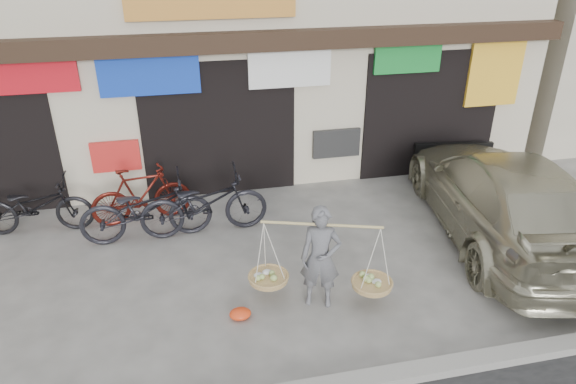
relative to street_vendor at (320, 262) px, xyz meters
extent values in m
plane|color=gray|center=(-0.99, 0.41, -0.71)|extent=(70.00, 70.00, 0.00)
cube|color=black|center=(-0.99, 3.76, 2.34)|extent=(14.00, 0.35, 0.35)
cube|color=black|center=(-0.99, 4.16, 0.64)|extent=(3.00, 0.60, 2.70)
cube|color=black|center=(3.51, 4.16, 0.64)|extent=(3.00, 0.60, 2.70)
cube|color=red|center=(-4.19, 3.83, 1.89)|extent=(1.60, 0.08, 0.60)
cube|color=#113ABE|center=(-2.19, 3.83, 1.79)|extent=(1.80, 0.08, 0.70)
cube|color=white|center=(0.41, 3.83, 1.79)|extent=(1.60, 0.08, 0.70)
cube|color=#168530|center=(2.81, 3.83, 1.89)|extent=(1.40, 0.08, 0.60)
cube|color=yellow|center=(4.81, 3.83, 1.49)|extent=(1.20, 0.08, 1.40)
cube|color=red|center=(-2.99, 3.83, 0.29)|extent=(0.90, 0.08, 0.60)
cube|color=#272727|center=(1.41, 3.83, 0.19)|extent=(1.00, 0.08, 0.60)
cube|color=orange|center=(-0.99, 3.83, 2.99)|extent=(3.00, 0.08, 0.50)
imported|color=slate|center=(0.00, 0.00, 0.07)|extent=(0.65, 0.53, 1.55)
cylinder|color=tan|center=(0.00, 0.00, 0.59)|extent=(1.58, 0.54, 0.04)
cylinder|color=tan|center=(-0.70, 0.23, -0.33)|extent=(0.56, 0.56, 0.07)
ellipsoid|color=#A5BF66|center=(-0.70, 0.23, -0.27)|extent=(0.39, 0.39, 0.10)
cylinder|color=tan|center=(0.70, -0.23, -0.33)|extent=(0.56, 0.56, 0.07)
ellipsoid|color=#A5BF66|center=(0.70, -0.23, -0.27)|extent=(0.39, 0.39, 0.10)
imported|color=black|center=(-4.36, 3.00, -0.20)|extent=(1.99, 0.79, 1.02)
imported|color=#57150F|center=(-2.55, 3.00, -0.17)|extent=(1.86, 0.76, 1.08)
imported|color=black|center=(-1.45, 2.34, -0.12)|extent=(2.26, 0.87, 1.17)
imported|color=black|center=(-2.44, 2.34, -0.12)|extent=(2.26, 0.87, 1.17)
imported|color=#A7A287|center=(3.58, 1.17, 0.06)|extent=(3.01, 5.56, 1.53)
cube|color=black|center=(4.01, 3.64, -0.16)|extent=(1.69, 0.39, 0.45)
cube|color=silver|center=(4.02, 3.70, -0.26)|extent=(0.45, 0.10, 0.12)
ellipsoid|color=#EA3E16|center=(-1.16, -0.09, -0.64)|extent=(0.31, 0.25, 0.14)
camera|label=1|loc=(-1.71, -5.71, 4.06)|focal=32.00mm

